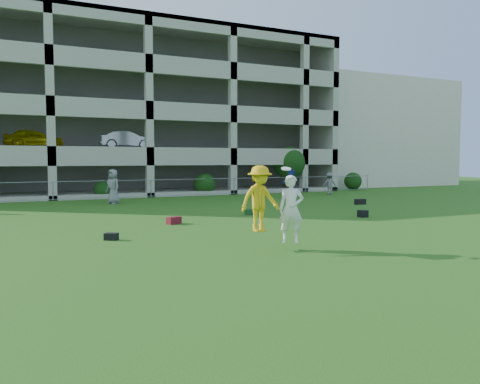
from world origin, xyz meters
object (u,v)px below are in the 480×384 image
bystander_d (291,183)px  bystander_f (329,184)px  stucco_building (348,135)px  frisbee_contest (269,202)px  crate_d (363,214)px  bystander_c (113,187)px  parking_garage (123,116)px

bystander_d → bystander_f: bystander_d is taller
stucco_building → frisbee_contest: bearing=-131.2°
bystander_d → crate_d: bystander_d is taller
stucco_building → bystander_f: (-10.90, -11.93, -4.21)m
bystander_c → bystander_f: bystander_c is taller
parking_garage → bystander_c: bearing=-103.9°
frisbee_contest → stucco_building: bearing=48.8°
stucco_building → frisbee_contest: (-24.52, -27.98, -3.66)m
bystander_c → parking_garage: (3.03, 12.22, 5.04)m
bystander_f → parking_garage: bearing=-31.8°
frisbee_contest → parking_garage: 28.12m
stucco_building → bystander_d: stucco_building is taller
bystander_c → bystander_f: 15.16m
bystander_c → parking_garage: parking_garage is taller
bystander_f → crate_d: (-6.41, -11.34, -0.64)m
stucco_building → parking_garage: (-23.01, -0.30, 1.01)m
bystander_d → stucco_building: bearing=-173.0°
bystander_d → parking_garage: size_ratio=0.06×
stucco_building → parking_garage: parking_garage is taller
stucco_building → bystander_d: (-14.80, -13.16, -4.06)m
parking_garage → stucco_building: bearing=0.7°
bystander_f → frisbee_contest: frisbee_contest is taller
bystander_f → parking_garage: parking_garage is taller
stucco_building → crate_d: size_ratio=45.71×
bystander_f → parking_garage: (-12.12, 11.63, 5.23)m
stucco_building → crate_d: bearing=-126.7°
bystander_d → bystander_f: (3.90, 1.24, -0.15)m
bystander_f → crate_d: bearing=72.5°
bystander_d → bystander_f: size_ratio=1.20×
stucco_building → bystander_c: size_ratio=8.22×
crate_d → parking_garage: parking_garage is taller
bystander_f → stucco_building: bearing=-120.4°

